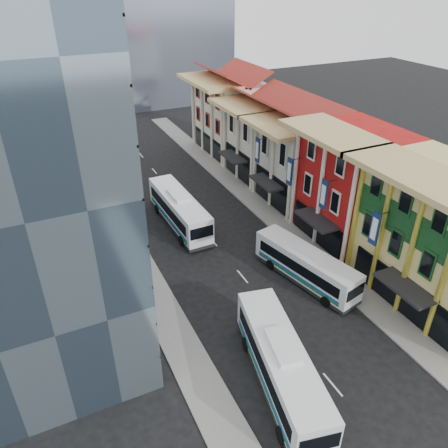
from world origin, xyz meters
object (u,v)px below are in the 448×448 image
shophouse_tan (448,241)px  office_tower (12,141)px  bus_left_near (281,364)px  bus_left_far (179,209)px  bus_right (306,265)px

shophouse_tan → office_tower: (-31.00, 14.00, 9.00)m
bus_left_near → shophouse_tan: bearing=19.2°
shophouse_tan → office_tower: 35.19m
office_tower → bus_left_far: bearing=27.6°
bus_left_near → bus_right: bearing=59.2°
bus_left_far → office_tower: bearing=-153.8°
shophouse_tan → bus_left_near: 18.04m
shophouse_tan → office_tower: size_ratio=0.47×
shophouse_tan → bus_left_near: (-17.44, -2.33, -3.98)m
shophouse_tan → office_tower: office_tower is taller
bus_left_far → bus_right: bus_left_far is taller
bus_left_near → bus_right: (8.49, 9.29, -0.22)m
bus_left_near → office_tower: bearing=141.3°
office_tower → bus_left_far: size_ratio=2.37×
office_tower → bus_right: office_tower is taller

